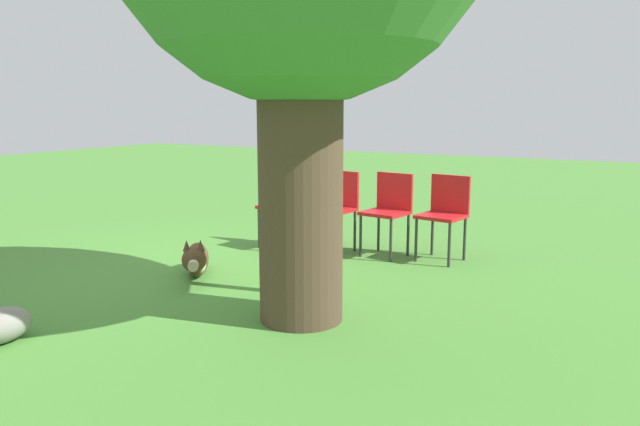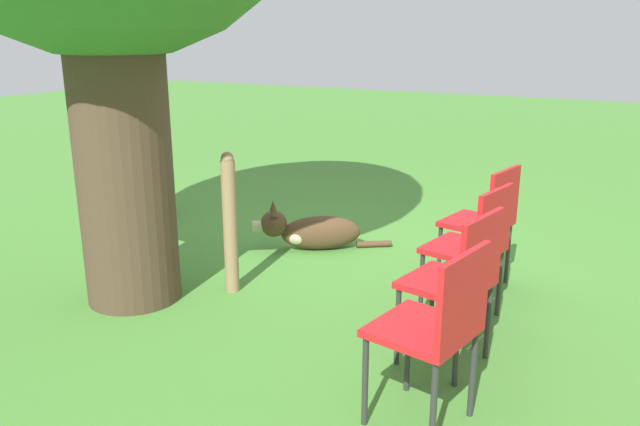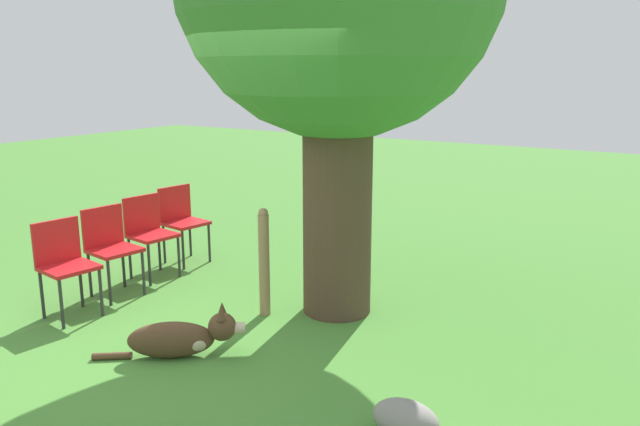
{
  "view_description": "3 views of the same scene",
  "coord_description": "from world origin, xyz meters",
  "px_view_note": "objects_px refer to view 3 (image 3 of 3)",
  "views": [
    {
      "loc": [
        4.52,
        3.55,
        1.64
      ],
      "look_at": [
        -0.95,
        0.54,
        0.54
      ],
      "focal_mm": 35.0,
      "sensor_mm": 36.0,
      "label": 1
    },
    {
      "loc": [
        -2.61,
        4.07,
        1.79
      ],
      "look_at": [
        -0.01,
        -0.41,
        0.3
      ],
      "focal_mm": 35.0,
      "sensor_mm": 36.0,
      "label": 2
    },
    {
      "loc": [
        3.34,
        -3.61,
        2.24
      ],
      "look_at": [
        0.44,
        1.08,
        0.96
      ],
      "focal_mm": 35.0,
      "sensor_mm": 36.0,
      "label": 3
    }
  ],
  "objects_px": {
    "dog": "(184,337)",
    "red_chair_2": "(149,229)",
    "fence_post": "(264,262)",
    "red_chair_3": "(181,217)",
    "red_chair_0": "(64,260)",
    "red_chair_1": "(110,243)"
  },
  "relations": [
    {
      "from": "dog",
      "to": "red_chair_1",
      "type": "relative_size",
      "value": 1.13
    },
    {
      "from": "red_chair_2",
      "to": "dog",
      "type": "bearing_deg",
      "value": -27.63
    },
    {
      "from": "red_chair_0",
      "to": "red_chair_1",
      "type": "xyz_separation_m",
      "value": [
        -0.09,
        0.6,
        0.0
      ]
    },
    {
      "from": "red_chair_1",
      "to": "red_chair_3",
      "type": "xyz_separation_m",
      "value": [
        -0.19,
        1.2,
        0.0
      ]
    },
    {
      "from": "fence_post",
      "to": "dog",
      "type": "bearing_deg",
      "value": -91.24
    },
    {
      "from": "red_chair_0",
      "to": "red_chair_2",
      "type": "distance_m",
      "value": 1.21
    },
    {
      "from": "red_chair_0",
      "to": "red_chair_3",
      "type": "bearing_deg",
      "value": 107.8
    },
    {
      "from": "fence_post",
      "to": "red_chair_1",
      "type": "relative_size",
      "value": 1.14
    },
    {
      "from": "red_chair_0",
      "to": "dog",
      "type": "bearing_deg",
      "value": 6.35
    },
    {
      "from": "fence_post",
      "to": "red_chair_1",
      "type": "distance_m",
      "value": 1.68
    },
    {
      "from": "red_chair_1",
      "to": "red_chair_3",
      "type": "relative_size",
      "value": 1.0
    },
    {
      "from": "fence_post",
      "to": "red_chair_3",
      "type": "height_order",
      "value": "fence_post"
    },
    {
      "from": "red_chair_2",
      "to": "red_chair_3",
      "type": "height_order",
      "value": "same"
    },
    {
      "from": "red_chair_3",
      "to": "dog",
      "type": "bearing_deg",
      "value": -37.07
    },
    {
      "from": "red_chair_1",
      "to": "red_chair_3",
      "type": "bearing_deg",
      "value": 107.8
    },
    {
      "from": "fence_post",
      "to": "red_chair_1",
      "type": "xyz_separation_m",
      "value": [
        -1.63,
        -0.38,
        0.02
      ]
    },
    {
      "from": "dog",
      "to": "fence_post",
      "type": "relative_size",
      "value": 0.99
    },
    {
      "from": "red_chair_1",
      "to": "dog",
      "type": "bearing_deg",
      "value": -13.54
    },
    {
      "from": "dog",
      "to": "red_chair_2",
      "type": "bearing_deg",
      "value": 106.8
    },
    {
      "from": "red_chair_1",
      "to": "red_chair_2",
      "type": "distance_m",
      "value": 0.61
    },
    {
      "from": "red_chair_2",
      "to": "fence_post",
      "type": "bearing_deg",
      "value": 1.72
    },
    {
      "from": "red_chair_0",
      "to": "red_chair_3",
      "type": "height_order",
      "value": "same"
    }
  ]
}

